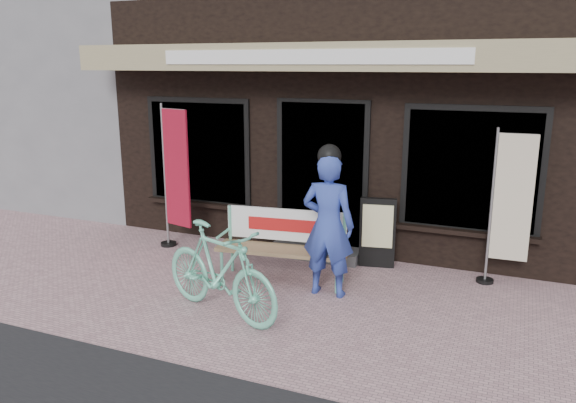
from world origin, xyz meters
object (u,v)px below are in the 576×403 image
at_px(bench, 284,240).
at_px(bicycle, 220,271).
at_px(person, 328,223).
at_px(nobori_red, 175,176).
at_px(nobori_cream, 509,206).
at_px(menu_stand, 377,232).

bearing_deg(bench, bicycle, -107.86).
bearing_deg(bench, person, -26.95).
bearing_deg(person, nobori_red, 161.71).
bearing_deg(bicycle, nobori_red, 63.02).
xyz_separation_m(bicycle, nobori_cream, (2.80, 2.09, 0.49)).
bearing_deg(menu_stand, person, -116.58).
distance_m(nobori_cream, menu_stand, 1.67).
bearing_deg(bicycle, bench, 8.30).
relative_size(person, bicycle, 1.06).
relative_size(person, nobori_red, 0.85).
relative_size(bench, bicycle, 0.99).
height_order(bicycle, nobori_red, nobori_red).
height_order(bench, menu_stand, menu_stand).
distance_m(bench, person, 0.79).
bearing_deg(menu_stand, nobori_cream, -11.58).
height_order(bench, bicycle, bicycle).
xyz_separation_m(bench, bicycle, (-0.23, -1.22, -0.01)).
relative_size(nobori_cream, menu_stand, 2.05).
bearing_deg(menu_stand, nobori_red, 176.50).
bearing_deg(menu_stand, bicycle, -130.47).
bearing_deg(nobori_cream, bench, -163.52).
height_order(person, nobori_cream, nobori_cream).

